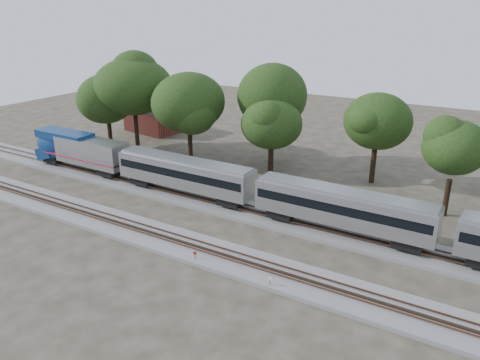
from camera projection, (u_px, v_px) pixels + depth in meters
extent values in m
plane|color=#383328|center=(224.00, 235.00, 47.99)|extent=(160.00, 160.00, 0.00)
cube|color=slate|center=(252.00, 213.00, 52.73)|extent=(160.00, 5.00, 0.40)
cube|color=brown|center=(249.00, 211.00, 52.00)|extent=(160.00, 0.08, 0.15)
cube|color=brown|center=(256.00, 207.00, 53.15)|extent=(160.00, 0.08, 0.15)
cube|color=slate|center=(201.00, 250.00, 44.70)|extent=(160.00, 5.00, 0.40)
cube|color=brown|center=(196.00, 249.00, 43.97)|extent=(160.00, 0.08, 0.15)
cube|color=brown|center=(205.00, 243.00, 45.12)|extent=(160.00, 0.08, 0.15)
cube|color=#B9BCC1|center=(92.00, 152.00, 63.75)|extent=(11.15, 3.16, 3.47)
ellipsoid|color=navy|center=(53.00, 145.00, 67.68)|extent=(5.68, 3.28, 4.84)
cube|color=navy|center=(64.00, 135.00, 65.65)|extent=(8.94, 3.09, 1.05)
cube|color=black|center=(54.00, 139.00, 67.06)|extent=(0.47, 2.42, 1.38)
cube|color=maroon|center=(86.00, 156.00, 64.67)|extent=(13.68, 3.20, 0.19)
cube|color=black|center=(56.00, 158.00, 68.29)|extent=(2.74, 2.31, 0.95)
cube|color=black|center=(110.00, 171.00, 62.98)|extent=(2.74, 2.31, 0.95)
cube|color=#B9BCC1|center=(185.00, 173.00, 56.18)|extent=(18.31, 3.16, 3.16)
cube|color=black|center=(184.00, 170.00, 56.07)|extent=(17.67, 3.21, 0.95)
cube|color=gray|center=(184.00, 160.00, 55.61)|extent=(17.88, 2.52, 0.37)
cube|color=black|center=(144.00, 179.00, 60.09)|extent=(2.74, 2.31, 0.95)
cube|color=black|center=(231.00, 200.00, 53.72)|extent=(2.74, 2.31, 0.95)
cube|color=#B9BCC1|center=(343.00, 207.00, 46.70)|extent=(18.31, 3.16, 3.16)
cube|color=black|center=(343.00, 204.00, 46.59)|extent=(17.67, 3.21, 0.95)
cube|color=gray|center=(344.00, 192.00, 46.12)|extent=(17.88, 2.52, 0.37)
cube|color=black|center=(282.00, 212.00, 50.61)|extent=(2.74, 2.31, 0.95)
cube|color=black|center=(408.00, 241.00, 44.23)|extent=(2.74, 2.31, 0.95)
cylinder|color=#512D19|center=(195.00, 257.00, 42.82)|extent=(0.07, 0.07, 1.00)
cylinder|color=#B5100C|center=(195.00, 253.00, 42.66)|extent=(0.36, 0.08, 0.36)
cylinder|color=#512D19|center=(270.00, 283.00, 38.82)|extent=(0.07, 0.07, 1.01)
cylinder|color=silver|center=(270.00, 279.00, 38.66)|extent=(0.36, 0.09, 0.36)
cube|color=#512D19|center=(249.00, 273.00, 40.96)|extent=(0.54, 0.37, 0.30)
cube|color=maroon|center=(155.00, 121.00, 87.11)|extent=(10.76, 8.29, 3.93)
cube|color=black|center=(154.00, 108.00, 86.26)|extent=(10.98, 8.52, 0.88)
cylinder|color=black|center=(110.00, 135.00, 76.75)|extent=(0.70, 0.70, 4.38)
ellipsoid|color=black|center=(106.00, 99.00, 74.66)|extent=(8.25, 8.25, 7.01)
cylinder|color=black|center=(137.00, 132.00, 76.05)|extent=(0.70, 0.70, 5.48)
ellipsoid|color=black|center=(133.00, 86.00, 73.43)|extent=(10.33, 10.33, 8.78)
cylinder|color=black|center=(190.00, 146.00, 70.06)|extent=(0.70, 0.70, 4.83)
ellipsoid|color=black|center=(189.00, 102.00, 67.75)|extent=(9.10, 9.10, 7.74)
cylinder|color=black|center=(271.00, 144.00, 69.76)|extent=(0.70, 0.70, 5.33)
ellipsoid|color=black|center=(272.00, 96.00, 67.21)|extent=(10.05, 10.05, 8.54)
cylinder|color=black|center=(271.00, 159.00, 65.70)|extent=(0.70, 0.70, 3.72)
ellipsoid|color=black|center=(272.00, 124.00, 63.92)|extent=(7.02, 7.02, 5.96)
cylinder|color=black|center=(373.00, 166.00, 61.61)|extent=(0.70, 0.70, 4.47)
ellipsoid|color=black|center=(378.00, 121.00, 59.47)|extent=(8.43, 8.43, 7.17)
cylinder|color=black|center=(447.00, 198.00, 51.86)|extent=(0.70, 0.70, 4.30)
ellipsoid|color=black|center=(455.00, 147.00, 49.81)|extent=(8.10, 8.10, 6.89)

